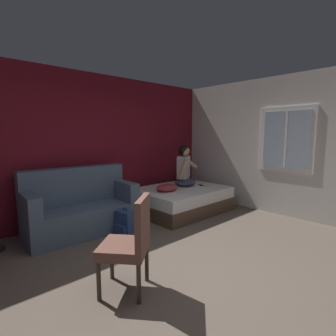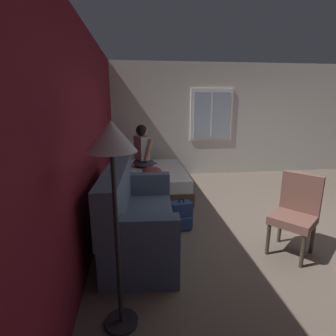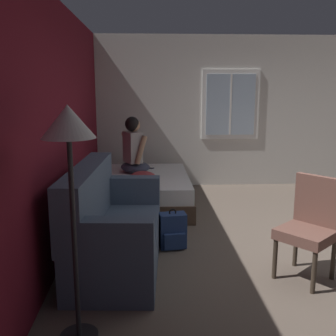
# 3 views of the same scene
# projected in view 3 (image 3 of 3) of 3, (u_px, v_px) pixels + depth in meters

# --- Properties ---
(ground_plane) EXTENTS (40.00, 40.00, 0.00)m
(ground_plane) POSITION_uv_depth(u_px,v_px,m) (319.00, 252.00, 4.38)
(ground_plane) COLOR brown
(wall_back_accent) EXTENTS (11.20, 0.16, 2.70)m
(wall_back_accent) POSITION_uv_depth(u_px,v_px,m) (49.00, 133.00, 3.95)
(wall_back_accent) COLOR maroon
(wall_back_accent) RESTS_ON ground
(wall_side_with_window) EXTENTS (0.19, 7.02, 2.70)m
(wall_side_with_window) POSITION_uv_depth(u_px,v_px,m) (250.00, 112.00, 7.20)
(wall_side_with_window) COLOR silver
(wall_side_with_window) RESTS_ON ground
(bed) EXTENTS (1.87, 1.41, 0.48)m
(bed) POSITION_uv_depth(u_px,v_px,m) (143.00, 191.00, 6.04)
(bed) COLOR #4C3828
(bed) RESTS_ON ground
(couch) EXTENTS (1.75, 0.92, 1.04)m
(couch) POSITION_uv_depth(u_px,v_px,m) (110.00, 229.00, 3.99)
(couch) COLOR #47566B
(couch) RESTS_ON ground
(side_chair) EXTENTS (0.65, 0.65, 0.98)m
(side_chair) POSITION_uv_depth(u_px,v_px,m) (310.00, 224.00, 3.72)
(side_chair) COLOR #382D23
(side_chair) RESTS_ON ground
(person_seated) EXTENTS (0.66, 0.62, 0.88)m
(person_seated) POSITION_uv_depth(u_px,v_px,m) (134.00, 150.00, 6.14)
(person_seated) COLOR #383D51
(person_seated) RESTS_ON bed
(backpack) EXTENTS (0.27, 0.32, 0.46)m
(backpack) POSITION_uv_depth(u_px,v_px,m) (173.00, 231.00, 4.48)
(backpack) COLOR navy
(backpack) RESTS_ON ground
(throw_pillow) EXTENTS (0.52, 0.41, 0.14)m
(throw_pillow) POSITION_uv_depth(u_px,v_px,m) (143.00, 177.00, 5.58)
(throw_pillow) COLOR #993338
(throw_pillow) RESTS_ON bed
(cell_phone) EXTENTS (0.11, 0.16, 0.01)m
(cell_phone) POSITION_uv_depth(u_px,v_px,m) (149.00, 168.00, 6.49)
(cell_phone) COLOR black
(cell_phone) RESTS_ON bed
(floor_lamp) EXTENTS (0.36, 0.36, 1.70)m
(floor_lamp) POSITION_uv_depth(u_px,v_px,m) (69.00, 146.00, 2.59)
(floor_lamp) COLOR black
(floor_lamp) RESTS_ON ground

